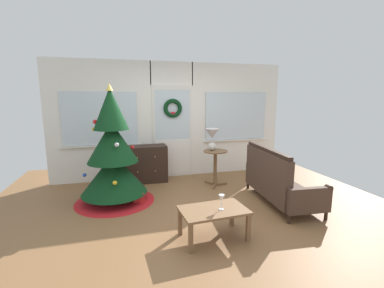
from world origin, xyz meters
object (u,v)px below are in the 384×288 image
side_table (215,161)px  wine_glass (222,199)px  table_lamp (212,136)px  coffee_table (213,213)px  settee_sofa (276,181)px  gift_box (139,198)px  dresser_cabinet (145,164)px  christmas_tree (113,159)px

side_table → wine_glass: (-0.63, -1.97, 0.02)m
table_lamp → coffee_table: bearing=-108.5°
wine_glass → settee_sofa: bearing=32.8°
coffee_table → gift_box: 1.67m
dresser_cabinet → settee_sofa: bearing=-40.3°
coffee_table → wine_glass: size_ratio=4.48×
table_lamp → dresser_cabinet: bearing=155.5°
wine_glass → gift_box: (-0.95, 1.45, -0.44)m
dresser_cabinet → coffee_table: size_ratio=1.04×
dresser_cabinet → settee_sofa: 2.69m
christmas_tree → gift_box: bearing=-25.5°
settee_sofa → dresser_cabinet: bearing=139.7°
christmas_tree → wine_glass: 2.12m
settee_sofa → coffee_table: (-1.42, -0.82, -0.04)m
gift_box → side_table: bearing=18.4°
christmas_tree → settee_sofa: (2.67, -0.78, -0.38)m
christmas_tree → table_lamp: christmas_tree is taller
side_table → settee_sofa: bearing=-57.7°
side_table → wine_glass: 2.07m
settee_sofa → table_lamp: 1.52m
christmas_tree → settee_sofa: bearing=-16.2°
christmas_tree → table_lamp: (1.91, 0.38, 0.26)m
christmas_tree → gift_box: 0.79m
settee_sofa → table_lamp: size_ratio=3.77×
dresser_cabinet → gift_box: size_ratio=4.87×
settee_sofa → coffee_table: size_ratio=1.90×
side_table → coffee_table: (-0.72, -1.93, -0.18)m
dresser_cabinet → christmas_tree: bearing=-122.6°
wine_glass → coffee_table: bearing=158.4°
table_lamp → wine_glass: bearing=-105.8°
table_lamp → coffee_table: size_ratio=0.50×
coffee_table → gift_box: coffee_table is taller
dresser_cabinet → side_table: bearing=-24.9°
settee_sofa → gift_box: (-2.28, 0.59, -0.28)m
christmas_tree → wine_glass: size_ratio=10.32×
settee_sofa → gift_box: 2.37m
dresser_cabinet → wine_glass: size_ratio=4.65×
christmas_tree → wine_glass: christmas_tree is taller
coffee_table → wine_glass: wine_glass is taller
gift_box → wine_glass: bearing=-56.8°
settee_sofa → side_table: 1.32m
dresser_cabinet → coffee_table: dresser_cabinet is taller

